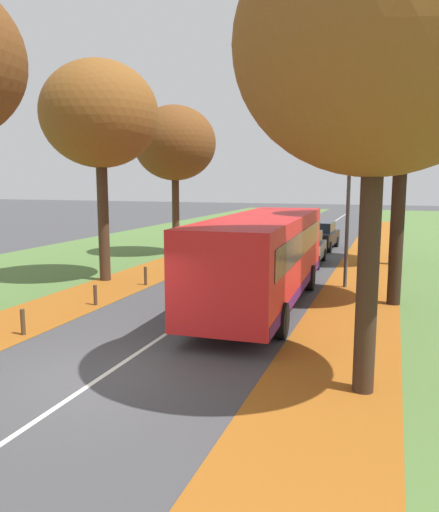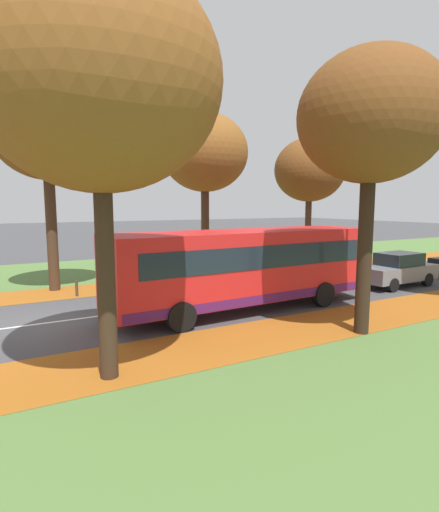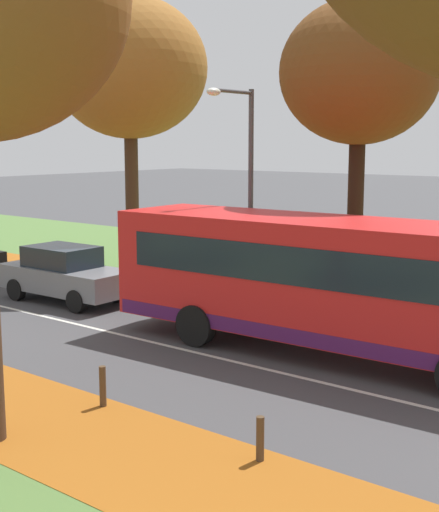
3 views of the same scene
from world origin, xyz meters
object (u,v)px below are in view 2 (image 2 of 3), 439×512
object	(u,v)px
tree_right_near	(371,119)
bollard_fifth	(272,270)
tree_left_near	(205,153)
tree_left_mid	(310,170)
tree_left_nearest	(46,133)
bollard_fourth	(218,275)
bollard_second	(77,288)
bollard_third	(153,281)
tree_right_nearest	(99,81)
streetlamp_right	(363,210)
bus	(245,265)
car_grey_lead	(397,269)

from	to	relation	value
tree_right_near	bollard_fifth	xyz separation A→B (m)	(-9.36, 3.44, -6.04)
tree_left_near	tree_left_mid	bearing A→B (deg)	91.20
tree_left_nearest	bollard_fourth	distance (m)	10.26
tree_left_mid	tree_right_near	bearing A→B (deg)	-34.35
bollard_second	bollard_fourth	xyz separation A→B (m)	(0.07, 6.87, 0.01)
tree_left_mid	bollard_third	size ratio (longest dim) A/B	11.81
tree_right_nearest	streetlamp_right	size ratio (longest dim) A/B	1.48
tree_left_near	bus	size ratio (longest dim) A/B	0.84
car_grey_lead	bollard_second	bearing A→B (deg)	-110.24
bollard_third	streetlamp_right	distance (m)	9.79
streetlamp_right	car_grey_lead	size ratio (longest dim) A/B	1.41
bollard_third	bollard_second	bearing A→B (deg)	-90.14
streetlamp_right	car_grey_lead	world-z (taller)	streetlamp_right
bollard_fourth	tree_right_near	bearing A→B (deg)	-0.05
car_grey_lead	bollard_third	bearing A→B (deg)	-116.01
tree_left_mid	tree_right_nearest	size ratio (longest dim) A/B	0.91
streetlamp_right	car_grey_lead	xyz separation A→B (m)	(-2.09, 4.91, -2.92)
bollard_third	bollard_fourth	distance (m)	3.43
tree_left_nearest	bus	xyz separation A→B (m)	(7.11, 5.87, -5.36)
tree_right_near	streetlamp_right	bearing A→B (deg)	133.66
bollard_fifth	bus	distance (m)	7.47
tree_left_mid	tree_left_near	bearing A→B (deg)	-88.80
tree_left_mid	bollard_fourth	size ratio (longest dim) A/B	10.96
bollard_second	bus	xyz separation A→B (m)	(5.29, 5.19, 1.34)
bollard_second	bollard_third	size ratio (longest dim) A/B	1.04
bollard_fifth	bus	xyz separation A→B (m)	(5.28, -5.11, 1.35)
bus	car_grey_lead	xyz separation A→B (m)	(-0.13, 8.80, -0.89)
car_grey_lead	streetlamp_right	bearing A→B (deg)	-66.95
bollard_fifth	car_grey_lead	xyz separation A→B (m)	(5.14, 3.69, 0.46)
bus	bollard_fourth	bearing A→B (deg)	162.20
streetlamp_right	car_grey_lead	bearing A→B (deg)	113.05
bollard_fifth	car_grey_lead	world-z (taller)	car_grey_lead
tree_left_near	car_grey_lead	size ratio (longest dim) A/B	2.08
tree_left_nearest	tree_right_near	xyz separation A→B (m)	(11.19, 7.54, -0.66)
car_grey_lead	tree_right_nearest	bearing A→B (deg)	-75.97
bollard_fourth	bus	distance (m)	5.64
tree_right_nearest	bollard_third	bearing A→B (deg)	154.78
tree_right_nearest	tree_left_mid	bearing A→B (deg)	125.39
tree_left_nearest	tree_right_nearest	xyz separation A→B (m)	(10.66, -0.05, -0.56)
tree_left_mid	bollard_second	world-z (taller)	tree_left_mid
bollard_second	streetlamp_right	xyz separation A→B (m)	(7.25, 9.08, 3.38)
bollard_fourth	car_grey_lead	bearing A→B (deg)	54.48
tree_left_nearest	bollard_third	bearing A→B (deg)	66.01
tree_right_near	bollard_second	size ratio (longest dim) A/B	11.68
tree_right_nearest	streetlamp_right	xyz separation A→B (m)	(-1.59, 9.81, -2.76)
tree_right_nearest	tree_right_near	size ratio (longest dim) A/B	1.06
car_grey_lead	tree_left_nearest	bearing A→B (deg)	-115.45
tree_right_nearest	car_grey_lead	distance (m)	16.20
tree_right_nearest	tree_right_near	world-z (taller)	tree_right_nearest
tree_left_mid	bollard_fourth	bearing A→B (deg)	-74.30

